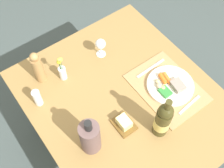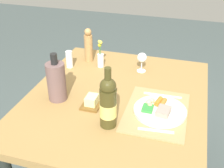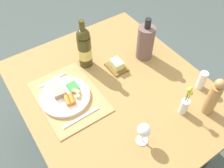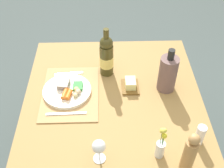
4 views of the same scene
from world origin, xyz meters
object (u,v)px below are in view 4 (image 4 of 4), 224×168
object	(u,v)px
salt_shaker	(200,135)
wine_glass	(99,147)
wine_bottle	(106,56)
dinner_plate	(67,90)
flower_vase	(161,146)
butter_dish	(130,85)
dining_table	(113,112)
pepper_mill	(190,153)
knife	(66,114)
fork	(69,74)
cooler_bottle	(168,73)

from	to	relation	value
salt_shaker	wine_glass	xyz separation A→B (m)	(0.08, -0.49, 0.04)
wine_bottle	wine_glass	world-z (taller)	wine_bottle
dinner_plate	flower_vase	world-z (taller)	flower_vase
salt_shaker	butter_dish	bearing A→B (deg)	-142.19
dining_table	pepper_mill	bearing A→B (deg)	38.46
dining_table	knife	bearing A→B (deg)	-74.84
knife	pepper_mill	bearing A→B (deg)	58.55
flower_vase	wine_glass	size ratio (longest dim) A/B	1.48
fork	dinner_plate	bearing A→B (deg)	-3.14
salt_shaker	dinner_plate	bearing A→B (deg)	-118.28
dinner_plate	flower_vase	bearing A→B (deg)	47.59
pepper_mill	wine_glass	world-z (taller)	pepper_mill
dining_table	pepper_mill	size ratio (longest dim) A/B	4.92
wine_glass	dinner_plate	bearing A→B (deg)	-157.20
knife	flower_vase	distance (m)	0.54
flower_vase	wine_glass	xyz separation A→B (m)	(0.01, -0.29, 0.03)
butter_dish	salt_shaker	distance (m)	0.50
salt_shaker	flower_vase	size ratio (longest dim) A/B	0.59
dinner_plate	wine_bottle	world-z (taller)	wine_bottle
pepper_mill	flower_vase	distance (m)	0.14
flower_vase	wine_glass	distance (m)	0.29
dinner_plate	cooler_bottle	size ratio (longest dim) A/B	0.99
wine_bottle	wine_glass	distance (m)	0.62
fork	salt_shaker	world-z (taller)	salt_shaker
dinner_plate	salt_shaker	distance (m)	0.77
pepper_mill	salt_shaker	xyz separation A→B (m)	(-0.14, 0.09, -0.06)
knife	wine_glass	distance (m)	0.34
dinner_plate	knife	size ratio (longest dim) A/B	1.28
salt_shaker	cooler_bottle	xyz separation A→B (m)	(-0.39, -0.10, 0.06)
dining_table	knife	size ratio (longest dim) A/B	5.48
dinner_plate	wine_bottle	distance (m)	0.31
knife	wine_glass	world-z (taller)	wine_glass
butter_dish	dinner_plate	bearing A→B (deg)	-84.92
dinner_plate	butter_dish	bearing A→B (deg)	95.08
knife	flower_vase	bearing A→B (deg)	58.91
wine_bottle	flower_vase	bearing A→B (deg)	21.83
butter_dish	wine_glass	xyz separation A→B (m)	(0.48, -0.18, 0.07)
dinner_plate	salt_shaker	size ratio (longest dim) A/B	2.38
fork	pepper_mill	xyz separation A→B (m)	(0.66, 0.59, 0.11)
fork	salt_shaker	xyz separation A→B (m)	(0.52, 0.68, 0.05)
pepper_mill	wine_glass	distance (m)	0.40
butter_dish	flower_vase	distance (m)	0.48
dining_table	wine_glass	size ratio (longest dim) A/B	8.95
dinner_plate	fork	world-z (taller)	dinner_plate
wine_glass	fork	bearing A→B (deg)	-162.25
knife	salt_shaker	distance (m)	0.70
wine_bottle	cooler_bottle	distance (m)	0.38
butter_dish	wine_bottle	distance (m)	0.22
wine_bottle	pepper_mill	xyz separation A→B (m)	(0.67, 0.35, -0.02)
wine_bottle	salt_shaker	world-z (taller)	wine_bottle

